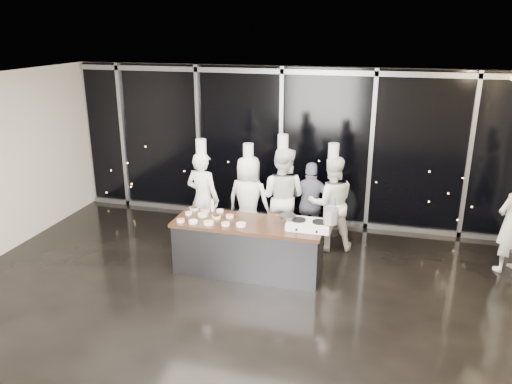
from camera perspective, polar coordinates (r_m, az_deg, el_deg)
ground at (r=7.79m, az=-2.70°, el=-12.03°), size 9.00×9.00×0.00m
room_shell at (r=6.87m, az=-1.58°, el=4.10°), size 9.02×7.02×3.21m
window_wall at (r=10.30m, az=2.93°, el=5.27°), size 8.90×0.11×3.20m
demo_counter at (r=8.34m, az=-0.88°, el=-6.31°), size 2.46×0.86×0.90m
stove at (r=7.93m, az=6.07°, el=-3.74°), size 0.69×0.45×0.14m
frying_pan at (r=7.97m, az=3.58°, el=-2.79°), size 0.46×0.27×0.04m
stock_pot at (r=7.80m, az=8.55°, el=-2.72°), size 0.23×0.23×0.23m
prep_bowls at (r=8.34m, az=-5.35°, el=-2.86°), size 1.16×0.72×0.05m
squeeze_bottle at (r=8.64m, az=-5.00°, el=-1.48°), size 0.06×0.06×0.24m
chef_far_left at (r=9.28m, az=-6.09°, el=-0.69°), size 0.73×0.55×2.03m
chef_left at (r=9.27m, az=-0.85°, el=-0.93°), size 0.91×0.67×1.94m
chef_center at (r=9.23m, az=3.00°, el=-0.51°), size 1.00×0.83×2.12m
guest at (r=9.31m, az=6.32°, el=-1.40°), size 0.97×0.48×1.60m
chef_right at (r=9.17m, az=8.56°, el=-1.22°), size 1.02×0.90×1.99m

